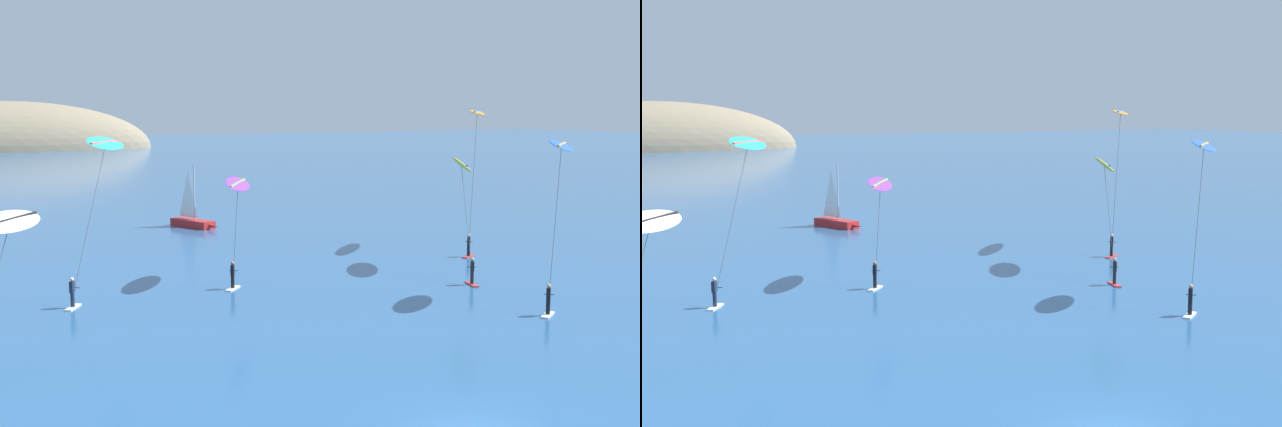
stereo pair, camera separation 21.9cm
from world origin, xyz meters
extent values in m
ellipsoid|color=#84755B|center=(19.05, 202.46, 0.00)|extent=(77.53, 27.47, 25.66)
cube|color=#B22323|center=(9.71, 49.56, 0.35)|extent=(2.82, 5.00, 0.70)
cone|color=#B22323|center=(10.45, 47.27, 0.35)|extent=(1.30, 2.26, 0.67)
cylinder|color=#B2B2B7|center=(9.80, 49.27, 3.20)|extent=(0.12, 0.12, 5.00)
pyramid|color=white|center=(9.52, 50.13, 3.03)|extent=(0.63, 1.74, 4.25)
cylinder|color=#A5A5AD|center=(9.52, 50.13, 0.95)|extent=(0.63, 1.74, 0.08)
ellipsoid|color=white|center=(-11.64, 16.43, 6.08)|extent=(4.14, 4.86, 0.89)
cylinder|color=black|center=(-11.64, 16.43, 6.13)|extent=(2.99, 3.92, 0.16)
cube|color=silver|center=(2.18, 24.26, 0.04)|extent=(1.37, 1.31, 0.08)
cylinder|color=black|center=(2.18, 24.26, 0.48)|extent=(0.22, 0.22, 0.80)
cube|color=black|center=(2.18, 24.26, 1.18)|extent=(0.36, 0.39, 0.60)
sphere|color=#9E7051|center=(2.18, 24.26, 1.60)|extent=(0.22, 0.22, 0.22)
cylinder|color=black|center=(2.38, 24.54, 1.06)|extent=(0.48, 0.34, 0.04)
ellipsoid|color=purple|center=(3.51, 26.19, 6.17)|extent=(4.12, 5.18, 0.91)
cylinder|color=#7ACC42|center=(3.51, 26.19, 6.22)|extent=(3.01, 4.30, 0.16)
cylinder|color=#333338|center=(2.94, 25.37, 3.56)|extent=(1.16, 1.68, 5.02)
cube|color=red|center=(15.40, 17.79, 0.04)|extent=(0.91, 1.54, 0.08)
cylinder|color=black|center=(15.40, 17.79, 0.48)|extent=(0.22, 0.22, 0.80)
cube|color=black|center=(15.40, 17.79, 1.18)|extent=(0.35, 0.39, 0.60)
sphere|color=tan|center=(15.40, 17.79, 1.60)|extent=(0.22, 0.22, 0.22)
cylinder|color=black|center=(15.59, 18.08, 1.06)|extent=(0.48, 0.33, 0.04)
ellipsoid|color=yellow|center=(18.62, 22.75, 7.04)|extent=(3.86, 4.97, 1.15)
cylinder|color=#1432E0|center=(18.62, 22.75, 7.09)|extent=(2.75, 4.12, 0.16)
cylinder|color=#333338|center=(17.11, 20.42, 4.00)|extent=(3.06, 4.70, 5.90)
cube|color=silver|center=(-7.27, 24.48, 0.04)|extent=(1.20, 1.45, 0.08)
cylinder|color=#192338|center=(-7.27, 24.48, 0.48)|extent=(0.22, 0.22, 0.80)
cube|color=#192338|center=(-7.27, 24.48, 1.18)|extent=(0.37, 0.39, 0.60)
sphere|color=beige|center=(-7.27, 24.48, 1.60)|extent=(0.22, 0.22, 0.22)
cylinder|color=black|center=(-7.06, 24.75, 1.06)|extent=(0.46, 0.37, 0.04)
ellipsoid|color=#23B2C6|center=(-4.01, 28.61, 8.76)|extent=(3.96, 4.44, 0.94)
cylinder|color=#DB4C38|center=(-4.01, 28.61, 8.81)|extent=(2.75, 3.43, 0.16)
cylinder|color=#333338|center=(-5.53, 26.68, 4.86)|extent=(3.08, 3.89, 7.62)
cube|color=silver|center=(13.84, 10.07, 0.04)|extent=(1.49, 1.11, 0.08)
cylinder|color=black|center=(13.84, 10.07, 0.48)|extent=(0.22, 0.22, 0.80)
cube|color=black|center=(13.84, 10.07, 1.18)|extent=(0.39, 0.37, 0.60)
sphere|color=tan|center=(13.84, 10.07, 1.60)|extent=(0.22, 0.22, 0.22)
cylinder|color=black|center=(14.11, 10.28, 1.06)|extent=(0.37, 0.46, 0.04)
ellipsoid|color=blue|center=(17.32, 12.77, 8.75)|extent=(4.41, 3.87, 0.83)
cylinder|color=gold|center=(17.32, 12.77, 8.80)|extent=(3.46, 2.74, 0.16)
cylinder|color=#333338|center=(15.72, 11.53, 4.86)|extent=(3.24, 2.52, 7.61)
cube|color=red|center=(21.55, 25.16, 0.04)|extent=(1.52, 1.03, 0.08)
cylinder|color=black|center=(21.55, 25.16, 0.48)|extent=(0.22, 0.22, 0.80)
cube|color=black|center=(21.55, 25.16, 1.18)|extent=(0.38, 0.38, 0.60)
sphere|color=beige|center=(21.55, 25.16, 1.60)|extent=(0.22, 0.22, 0.22)
cylinder|color=black|center=(21.80, 25.40, 1.06)|extent=(0.41, 0.42, 0.04)
ellipsoid|color=orange|center=(25.27, 28.75, 10.51)|extent=(5.01, 4.90, 0.52)
cylinder|color=#0F7FE5|center=(25.27, 28.75, 10.56)|extent=(4.06, 3.93, 0.16)
cylinder|color=#333338|center=(23.53, 27.07, 5.73)|extent=(3.50, 3.38, 9.36)
camera|label=1|loc=(-17.47, -19.13, 10.81)|focal=45.00mm
camera|label=2|loc=(-17.28, -19.24, 10.81)|focal=45.00mm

